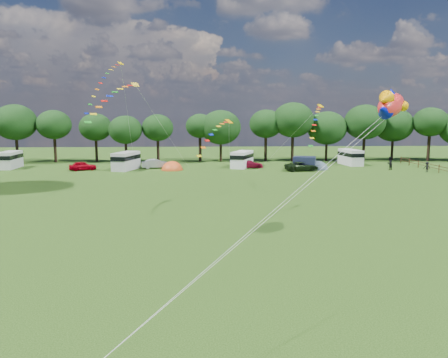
{
  "coord_description": "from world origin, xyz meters",
  "views": [
    {
      "loc": [
        -1.38,
        -20.76,
        8.32
      ],
      "look_at": [
        0.0,
        8.0,
        4.0
      ],
      "focal_mm": 35.0,
      "sensor_mm": 36.0,
      "label": 1
    }
  ],
  "objects_px": {
    "car_c": "(250,164)",
    "campervan_a": "(10,159)",
    "car_d": "(302,166)",
    "fish_kite": "(390,105)",
    "car_a": "(83,166)",
    "campervan_d": "(351,157)",
    "campervan_b": "(126,160)",
    "walker_b": "(427,167)",
    "campervan_c": "(242,159)",
    "tent_orange": "(172,170)",
    "car_b": "(156,164)",
    "tent_greyblue": "(317,169)",
    "walker_a": "(390,163)"
  },
  "relations": [
    {
      "from": "car_c",
      "to": "campervan_a",
      "type": "relative_size",
      "value": 0.75
    },
    {
      "from": "car_d",
      "to": "fish_kite",
      "type": "distance_m",
      "value": 37.33
    },
    {
      "from": "fish_kite",
      "to": "car_a",
      "type": "bearing_deg",
      "value": 75.9
    },
    {
      "from": "campervan_d",
      "to": "fish_kite",
      "type": "xyz_separation_m",
      "value": [
        -12.66,
        -43.41,
        7.49
      ]
    },
    {
      "from": "campervan_b",
      "to": "campervan_a",
      "type": "bearing_deg",
      "value": 98.01
    },
    {
      "from": "walker_b",
      "to": "car_c",
      "type": "bearing_deg",
      "value": -10.35
    },
    {
      "from": "fish_kite",
      "to": "campervan_d",
      "type": "bearing_deg",
      "value": 22.43
    },
    {
      "from": "campervan_c",
      "to": "walker_b",
      "type": "relative_size",
      "value": 3.78
    },
    {
      "from": "car_c",
      "to": "walker_b",
      "type": "xyz_separation_m",
      "value": [
        24.85,
        -6.15,
        0.15
      ]
    },
    {
      "from": "tent_orange",
      "to": "campervan_b",
      "type": "bearing_deg",
      "value": 175.58
    },
    {
      "from": "car_c",
      "to": "walker_b",
      "type": "height_order",
      "value": "walker_b"
    },
    {
      "from": "car_b",
      "to": "tent_greyblue",
      "type": "distance_m",
      "value": 24.66
    },
    {
      "from": "tent_orange",
      "to": "fish_kite",
      "type": "height_order",
      "value": "fish_kite"
    },
    {
      "from": "car_c",
      "to": "tent_greyblue",
      "type": "bearing_deg",
      "value": -102.37
    },
    {
      "from": "campervan_c",
      "to": "campervan_d",
      "type": "bearing_deg",
      "value": -58.94
    },
    {
      "from": "car_d",
      "to": "car_a",
      "type": "bearing_deg",
      "value": 79.08
    },
    {
      "from": "campervan_a",
      "to": "campervan_b",
      "type": "distance_m",
      "value": 18.38
    },
    {
      "from": "campervan_a",
      "to": "walker_a",
      "type": "bearing_deg",
      "value": -96.64
    },
    {
      "from": "car_d",
      "to": "campervan_d",
      "type": "relative_size",
      "value": 0.93
    },
    {
      "from": "campervan_b",
      "to": "walker_a",
      "type": "relative_size",
      "value": 2.97
    },
    {
      "from": "car_d",
      "to": "campervan_b",
      "type": "distance_m",
      "value": 26.08
    },
    {
      "from": "tent_greyblue",
      "to": "car_b",
      "type": "bearing_deg",
      "value": 175.23
    },
    {
      "from": "tent_orange",
      "to": "tent_greyblue",
      "type": "relative_size",
      "value": 0.99
    },
    {
      "from": "car_d",
      "to": "campervan_b",
      "type": "bearing_deg",
      "value": 77.22
    },
    {
      "from": "campervan_a",
      "to": "campervan_c",
      "type": "xyz_separation_m",
      "value": [
        35.74,
        -0.71,
        -0.02
      ]
    },
    {
      "from": "car_b",
      "to": "tent_orange",
      "type": "bearing_deg",
      "value": -138.56
    },
    {
      "from": "walker_b",
      "to": "walker_a",
      "type": "bearing_deg",
      "value": -29.17
    },
    {
      "from": "campervan_c",
      "to": "campervan_b",
      "type": "bearing_deg",
      "value": 119.67
    },
    {
      "from": "car_b",
      "to": "walker_a",
      "type": "xyz_separation_m",
      "value": [
        35.04,
        -3.58,
        0.28
      ]
    },
    {
      "from": "car_a",
      "to": "fish_kite",
      "type": "relative_size",
      "value": 1.06
    },
    {
      "from": "fish_kite",
      "to": "walker_b",
      "type": "xyz_separation_m",
      "value": [
        20.63,
        34.09,
        -8.1
      ]
    },
    {
      "from": "car_b",
      "to": "campervan_a",
      "type": "distance_m",
      "value": 22.46
    },
    {
      "from": "campervan_b",
      "to": "tent_orange",
      "type": "xyz_separation_m",
      "value": [
        6.88,
        -0.53,
        -1.4
      ]
    },
    {
      "from": "car_c",
      "to": "tent_orange",
      "type": "xyz_separation_m",
      "value": [
        -11.85,
        -1.85,
        -0.58
      ]
    },
    {
      "from": "campervan_c",
      "to": "walker_a",
      "type": "height_order",
      "value": "campervan_c"
    },
    {
      "from": "tent_greyblue",
      "to": "walker_a",
      "type": "distance_m",
      "value": 10.63
    },
    {
      "from": "car_d",
      "to": "campervan_d",
      "type": "distance_m",
      "value": 12.01
    },
    {
      "from": "tent_greyblue",
      "to": "car_a",
      "type": "bearing_deg",
      "value": 179.78
    },
    {
      "from": "fish_kite",
      "to": "car_b",
      "type": "bearing_deg",
      "value": 63.5
    },
    {
      "from": "campervan_a",
      "to": "walker_b",
      "type": "distance_m",
      "value": 62.21
    },
    {
      "from": "car_a",
      "to": "walker_b",
      "type": "distance_m",
      "value": 50.07
    },
    {
      "from": "car_b",
      "to": "walker_a",
      "type": "relative_size",
      "value": 2.04
    },
    {
      "from": "tent_greyblue",
      "to": "walker_b",
      "type": "xyz_separation_m",
      "value": [
        14.77,
        -4.29,
        0.72
      ]
    },
    {
      "from": "campervan_b",
      "to": "walker_b",
      "type": "distance_m",
      "value": 43.84
    },
    {
      "from": "car_c",
      "to": "campervan_b",
      "type": "relative_size",
      "value": 0.68
    },
    {
      "from": "car_b",
      "to": "campervan_b",
      "type": "xyz_separation_m",
      "value": [
        -4.24,
        -1.5,
        0.71
      ]
    },
    {
      "from": "campervan_b",
      "to": "fish_kite",
      "type": "height_order",
      "value": "fish_kite"
    },
    {
      "from": "tent_orange",
      "to": "campervan_c",
      "type": "bearing_deg",
      "value": 13.3
    },
    {
      "from": "car_c",
      "to": "walker_b",
      "type": "distance_m",
      "value": 25.6
    },
    {
      "from": "tent_greyblue",
      "to": "campervan_c",
      "type": "bearing_deg",
      "value": 167.26
    }
  ]
}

